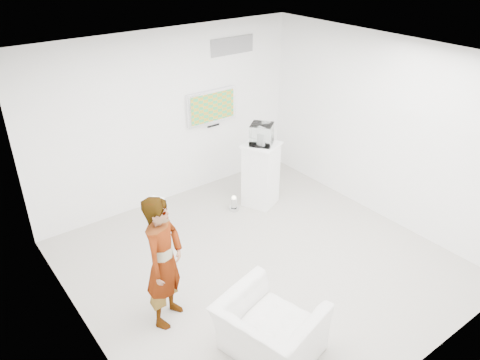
{
  "coord_description": "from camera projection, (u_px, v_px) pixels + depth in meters",
  "views": [
    {
      "loc": [
        -3.55,
        -4.23,
        4.34
      ],
      "look_at": [
        0.09,
        0.6,
        1.1
      ],
      "focal_mm": 35.0,
      "sensor_mm": 36.0,
      "label": 1
    }
  ],
  "objects": [
    {
      "name": "console",
      "position": [
        262.0,
        139.0,
        7.83
      ],
      "size": [
        0.06,
        0.15,
        0.2
      ],
      "primitive_type": "cube",
      "rotation": [
        0.0,
        0.0,
        0.06
      ],
      "color": "white",
      "rests_on": "pedestal"
    },
    {
      "name": "logo_decal",
      "position": [
        232.0,
        46.0,
        8.17
      ],
      "size": [
        0.9,
        0.02,
        0.3
      ],
      "primitive_type": "cube",
      "color": "gray",
      "rests_on": "room"
    },
    {
      "name": "floor_uplight",
      "position": [
        234.0,
        203.0,
        8.13
      ],
      "size": [
        0.21,
        0.21,
        0.27
      ],
      "primitive_type": "cylinder",
      "rotation": [
        0.0,
        0.0,
        -0.28
      ],
      "color": "silver",
      "rests_on": "room"
    },
    {
      "name": "vitrine",
      "position": [
        262.0,
        134.0,
        7.79
      ],
      "size": [
        0.5,
        0.5,
        0.36
      ],
      "primitive_type": "cube",
      "rotation": [
        0.0,
        0.0,
        0.67
      ],
      "color": "white",
      "rests_on": "pedestal"
    },
    {
      "name": "pedestal",
      "position": [
        261.0,
        174.0,
        8.15
      ],
      "size": [
        0.73,
        0.73,
        1.15
      ],
      "primitive_type": "cube",
      "rotation": [
        0.0,
        0.0,
        0.41
      ],
      "color": "white",
      "rests_on": "room"
    },
    {
      "name": "room",
      "position": [
        262.0,
        172.0,
        6.2
      ],
      "size": [
        5.01,
        5.01,
        3.0
      ],
      "color": "#B1ADA2",
      "rests_on": "ground"
    },
    {
      "name": "tv",
      "position": [
        211.0,
        107.0,
        8.35
      ],
      "size": [
        1.0,
        0.08,
        0.6
      ],
      "primitive_type": "cube",
      "color": "silver",
      "rests_on": "room"
    },
    {
      "name": "person",
      "position": [
        164.0,
        262.0,
        5.53
      ],
      "size": [
        0.76,
        0.7,
        1.74
      ],
      "primitive_type": "imported",
      "rotation": [
        0.0,
        0.0,
        0.59
      ],
      "color": "white",
      "rests_on": "room"
    },
    {
      "name": "armchair",
      "position": [
        270.0,
        329.0,
        5.29
      ],
      "size": [
        1.18,
        1.28,
        0.7
      ],
      "primitive_type": "imported",
      "rotation": [
        0.0,
        0.0,
        1.81
      ],
      "color": "white",
      "rests_on": "room"
    },
    {
      "name": "wii_remote",
      "position": [
        158.0,
        199.0,
        5.45
      ],
      "size": [
        0.11,
        0.15,
        0.04
      ],
      "primitive_type": "cube",
      "rotation": [
        0.0,
        0.0,
        0.55
      ],
      "color": "white",
      "rests_on": "person"
    }
  ]
}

